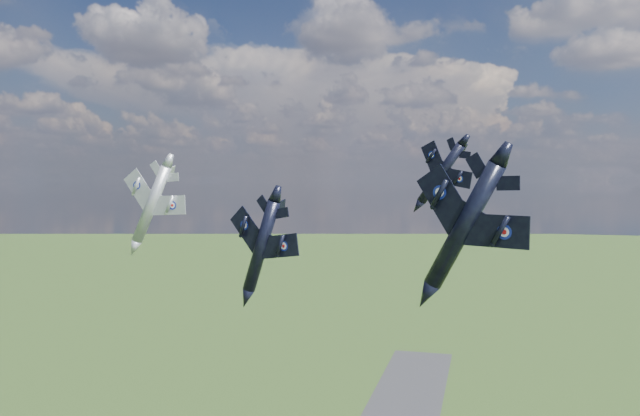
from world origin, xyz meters
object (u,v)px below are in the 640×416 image
(jet_right_navy, at_px, (464,226))
(jet_high_navy, at_px, (441,173))
(jet_lead_navy, at_px, (261,246))
(jet_left_silver, at_px, (152,204))

(jet_right_navy, relative_size, jet_high_navy, 1.02)
(jet_lead_navy, height_order, jet_left_silver, jet_left_silver)
(jet_high_navy, bearing_deg, jet_lead_navy, -99.27)
(jet_high_navy, xyz_separation_m, jet_left_silver, (-36.70, -19.95, -4.20))
(jet_right_navy, relative_size, jet_left_silver, 0.98)
(jet_lead_navy, bearing_deg, jet_left_silver, 175.26)
(jet_right_navy, bearing_deg, jet_lead_navy, 164.34)
(jet_lead_navy, xyz_separation_m, jet_right_navy, (23.04, -17.19, 3.93))
(jet_right_navy, bearing_deg, jet_high_navy, 117.24)
(jet_right_navy, distance_m, jet_left_silver, 48.65)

